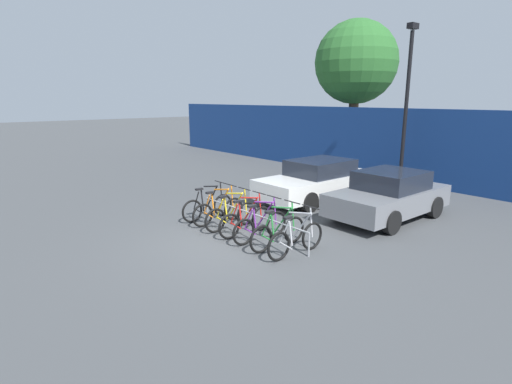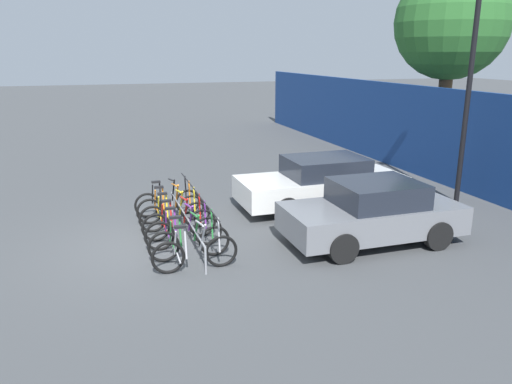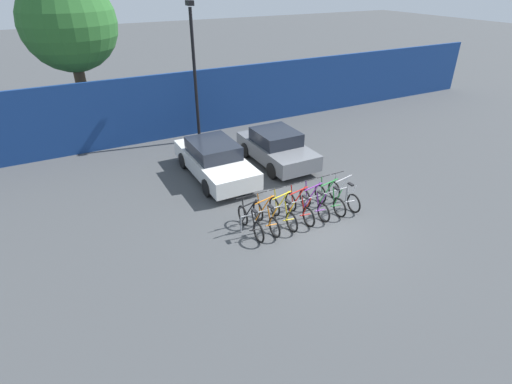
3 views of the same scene
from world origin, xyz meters
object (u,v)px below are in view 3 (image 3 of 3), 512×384
(bicycle_yellow, at_px, (283,213))
(bicycle_silver, at_px, (344,195))
(lamp_post, at_px, (194,68))
(bicycle_orange, at_px, (266,218))
(bicycle_red, at_px, (299,208))
(bicycle_green, at_px, (330,199))
(tree_behind_hoarding, at_px, (69,24))
(bicycle_black, at_px, (250,222))
(car_grey, at_px, (277,147))
(bicycle_purple, at_px, (314,204))
(car_white, at_px, (215,160))
(bike_rack, at_px, (297,203))

(bicycle_yellow, distance_m, bicycle_silver, 2.42)
(bicycle_yellow, distance_m, lamp_post, 8.52)
(bicycle_orange, height_order, bicycle_red, same)
(bicycle_yellow, height_order, bicycle_green, same)
(bicycle_red, distance_m, lamp_post, 8.53)
(bicycle_silver, bearing_deg, bicycle_red, -178.74)
(bicycle_red, xyz_separation_m, bicycle_green, (1.21, 0.00, 0.00))
(bicycle_red, bearing_deg, tree_behind_hoarding, 113.33)
(bicycle_black, relative_size, car_grey, 0.43)
(bicycle_yellow, height_order, bicycle_silver, same)
(bicycle_orange, distance_m, bicycle_purple, 1.81)
(bicycle_silver, bearing_deg, bicycle_purple, -178.74)
(bicycle_black, relative_size, lamp_post, 0.28)
(car_white, bearing_deg, bicycle_green, -59.53)
(bicycle_red, bearing_deg, car_grey, 68.40)
(bicycle_purple, xyz_separation_m, bicycle_green, (0.64, 0.00, 0.00))
(lamp_post, bearing_deg, bike_rack, -86.91)
(bicycle_black, distance_m, bicycle_silver, 3.57)
(bicycle_orange, distance_m, tree_behind_hoarding, 12.31)
(bike_rack, height_order, car_white, car_white)
(bicycle_red, bearing_deg, bicycle_green, -1.02)
(bicycle_purple, height_order, bicycle_green, same)
(car_grey, xyz_separation_m, tree_behind_hoarding, (-6.40, 6.71, 4.41))
(car_grey, bearing_deg, bicycle_silver, -86.18)
(bicycle_orange, bearing_deg, bicycle_black, -176.74)
(bicycle_black, height_order, bicycle_purple, same)
(bicycle_black, height_order, bicycle_yellow, same)
(bicycle_yellow, relative_size, car_white, 0.38)
(bicycle_yellow, bearing_deg, bicycle_green, -3.75)
(bicycle_black, height_order, car_white, car_white)
(tree_behind_hoarding, bearing_deg, bicycle_black, -73.95)
(bicycle_green, bearing_deg, bicycle_red, 179.26)
(car_white, relative_size, tree_behind_hoarding, 0.63)
(lamp_post, distance_m, tree_behind_hoarding, 5.54)
(bicycle_yellow, height_order, tree_behind_hoarding, tree_behind_hoarding)
(bicycle_yellow, distance_m, bicycle_green, 1.83)
(bicycle_green, xyz_separation_m, bicycle_silver, (0.59, 0.00, 0.00))
(bike_rack, distance_m, bicycle_red, 0.19)
(bicycle_black, relative_size, bicycle_green, 1.00)
(bicycle_purple, bearing_deg, car_grey, 75.94)
(bicycle_black, distance_m, car_grey, 5.25)
(bicycle_yellow, xyz_separation_m, car_white, (-0.59, 4.12, 0.31))
(bicycle_orange, distance_m, lamp_post, 8.56)
(bicycle_black, height_order, lamp_post, lamp_post)
(lamp_post, bearing_deg, tree_behind_hoarding, 147.90)
(bike_rack, height_order, bicycle_silver, bicycle_silver)
(bicycle_black, relative_size, bicycle_orange, 1.00)
(car_grey, relative_size, tree_behind_hoarding, 0.55)
(bicycle_silver, xyz_separation_m, car_white, (-3.01, 4.12, 0.31))
(car_grey, xyz_separation_m, lamp_post, (-1.94, 3.91, 2.68))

